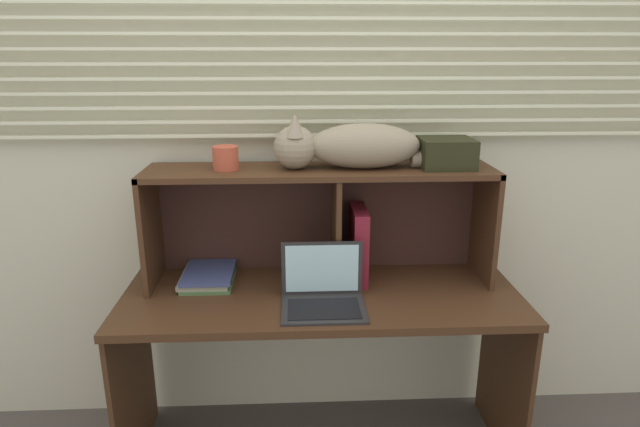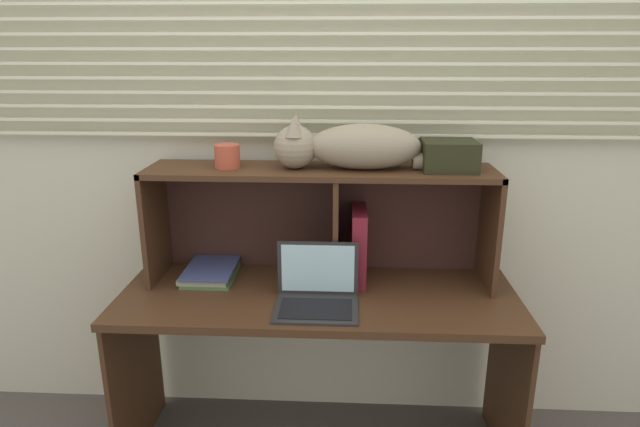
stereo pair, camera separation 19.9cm
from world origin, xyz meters
name	(u,v)px [view 2 (the right image)]	position (x,y,z in m)	size (l,w,h in m)	color
back_panel_with_blinds	(322,137)	(0.00, 0.55, 1.26)	(4.40, 0.08, 2.50)	beige
desk	(318,324)	(0.00, 0.22, 0.58)	(1.52, 0.57, 0.71)	#432917
hutch_shelf_unit	(322,202)	(0.01, 0.39, 1.03)	(1.34, 0.29, 0.46)	#432917
cat	(349,146)	(0.11, 0.36, 1.26)	(0.73, 0.18, 0.20)	gray
laptop	(316,294)	(0.00, 0.13, 0.76)	(0.30, 0.23, 0.22)	#282828
binder_upright	(359,246)	(0.15, 0.36, 0.86)	(0.06, 0.22, 0.30)	maroon
book_stack	(210,272)	(-0.45, 0.36, 0.74)	(0.21, 0.26, 0.05)	#486D40
small_basket	(227,156)	(-0.36, 0.36, 1.22)	(0.10, 0.10, 0.09)	#B34C34
storage_box	(449,155)	(0.48, 0.36, 1.23)	(0.20, 0.18, 0.11)	black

